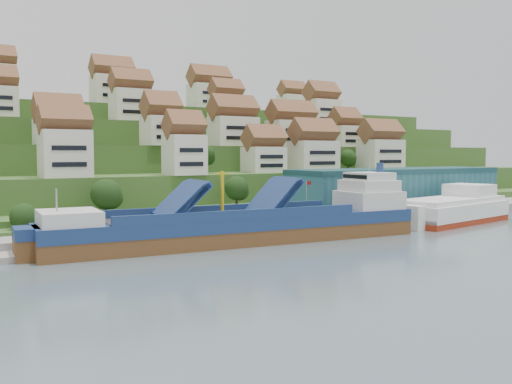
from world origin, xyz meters
TOP-DOWN VIEW (x-y plane):
  - ground at (0.00, 0.00)m, footprint 300.00×300.00m
  - quay at (20.00, 15.00)m, footprint 180.00×14.00m
  - hillside at (0.00, 103.55)m, footprint 260.00×128.00m
  - hillside_village at (0.81, 61.04)m, footprint 154.56×63.08m
  - hillside_trees at (-12.97, 41.79)m, footprint 144.34×62.46m
  - warehouse at (52.00, 17.00)m, footprint 60.00×15.00m
  - flagpole at (18.11, 10.00)m, footprint 1.28×0.16m
  - cargo_ship at (-1.68, 0.66)m, footprint 70.58×16.88m
  - second_ship at (53.22, 0.46)m, footprint 34.09×17.46m

SIDE VIEW (x-z plane):
  - ground at x=0.00m, z-range 0.00..0.00m
  - quay at x=20.00m, z-range 0.00..2.20m
  - second_ship at x=53.22m, z-range -1.87..7.56m
  - cargo_ship at x=-1.68m, z-range -4.69..10.71m
  - flagpole at x=18.11m, z-range 2.88..10.88m
  - warehouse at x=52.00m, z-range 2.20..12.20m
  - hillside at x=0.00m, z-range -4.84..26.16m
  - hillside_trees at x=-12.97m, z-range -0.25..30.67m
  - hillside_village at x=0.81m, z-range 9.73..39.47m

